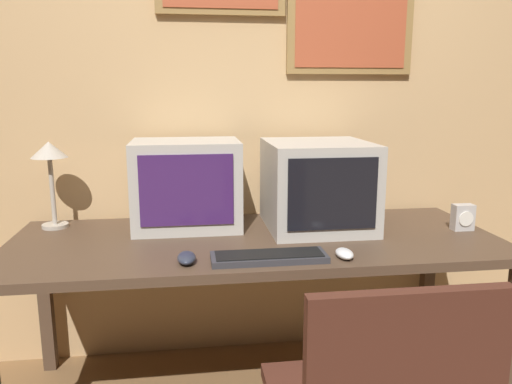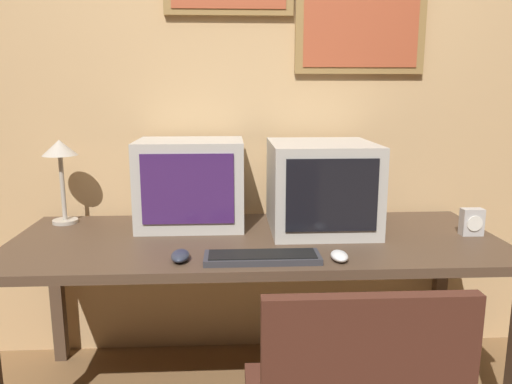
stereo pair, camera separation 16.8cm
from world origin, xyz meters
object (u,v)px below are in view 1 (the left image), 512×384
(keyboard_main, at_px, (269,257))
(desk_clock, at_px, (463,217))
(monitor_right, at_px, (317,185))
(monitor_left, at_px, (187,184))
(mouse_near_keyboard, at_px, (344,254))
(desk_lamp, at_px, (50,160))
(mouse_far_corner, at_px, (187,258))

(keyboard_main, bearing_deg, desk_clock, 16.84)
(monitor_right, relative_size, desk_clock, 4.18)
(monitor_left, distance_m, monitor_right, 0.57)
(desk_clock, bearing_deg, mouse_near_keyboard, -155.34)
(monitor_right, bearing_deg, mouse_near_keyboard, -90.96)
(monitor_left, height_order, desk_lamp, monitor_left)
(keyboard_main, relative_size, desk_lamp, 1.09)
(monitor_right, distance_m, mouse_near_keyboard, 0.46)
(monitor_right, relative_size, desk_lamp, 1.24)
(keyboard_main, relative_size, mouse_near_keyboard, 4.00)
(mouse_far_corner, bearing_deg, desk_lamp, 136.58)
(desk_clock, bearing_deg, desk_lamp, 170.73)
(keyboard_main, distance_m, mouse_far_corner, 0.29)
(mouse_near_keyboard, distance_m, desk_lamp, 1.30)
(mouse_far_corner, xyz_separation_m, desk_lamp, (-0.57, 0.54, 0.28))
(mouse_near_keyboard, relative_size, desk_lamp, 0.27)
(monitor_left, relative_size, desk_lamp, 1.21)
(mouse_near_keyboard, height_order, desk_lamp, desk_lamp)
(desk_clock, bearing_deg, keyboard_main, -163.16)
(keyboard_main, bearing_deg, mouse_far_corner, 177.11)
(monitor_right, xyz_separation_m, keyboard_main, (-0.28, -0.41, -0.18))
(mouse_near_keyboard, xyz_separation_m, desk_lamp, (-1.13, 0.57, 0.28))
(monitor_right, xyz_separation_m, desk_clock, (0.61, -0.14, -0.13))
(mouse_near_keyboard, height_order, desk_clock, desk_clock)
(mouse_far_corner, bearing_deg, keyboard_main, -2.89)
(monitor_right, bearing_deg, keyboard_main, -124.46)
(monitor_right, height_order, desk_lamp, desk_lamp)
(keyboard_main, xyz_separation_m, mouse_near_keyboard, (0.27, -0.01, 0.00))
(keyboard_main, height_order, mouse_near_keyboard, mouse_near_keyboard)
(keyboard_main, height_order, desk_lamp, desk_lamp)
(mouse_near_keyboard, relative_size, desk_clock, 0.92)
(monitor_right, xyz_separation_m, desk_lamp, (-1.14, 0.15, 0.11))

